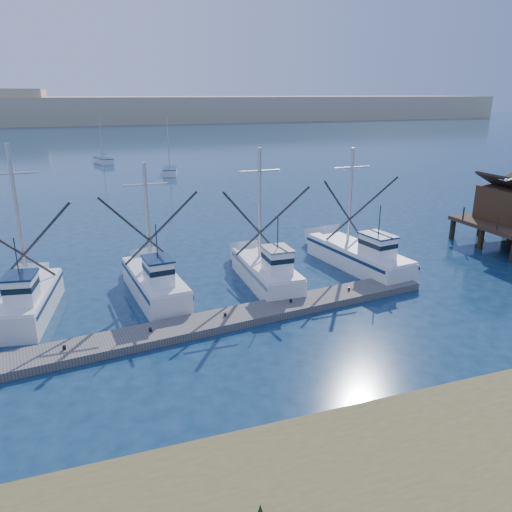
# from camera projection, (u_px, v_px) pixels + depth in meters

# --- Properties ---
(ground) EXTENTS (500.00, 500.00, 0.00)m
(ground) POSITION_uv_depth(u_px,v_px,m) (342.00, 364.00, 22.40)
(ground) COLOR #0D233C
(ground) RESTS_ON ground
(floating_dock) EXTENTS (31.16, 5.92, 0.42)m
(floating_dock) POSITION_uv_depth(u_px,v_px,m) (170.00, 331.00, 25.01)
(floating_dock) COLOR #66615C
(floating_dock) RESTS_ON ground
(dune_ridge) EXTENTS (360.00, 60.00, 10.00)m
(dune_ridge) POSITION_uv_depth(u_px,v_px,m) (98.00, 109.00, 208.90)
(dune_ridge) COLOR tan
(dune_ridge) RESTS_ON ground
(trawler_fleet) EXTENTS (31.33, 9.09, 9.15)m
(trawler_fleet) POSITION_uv_depth(u_px,v_px,m) (165.00, 282.00, 29.39)
(trawler_fleet) COLOR white
(trawler_fleet) RESTS_ON ground
(sailboat_near) EXTENTS (3.04, 5.84, 8.10)m
(sailboat_near) POSITION_uv_depth(u_px,v_px,m) (170.00, 171.00, 74.29)
(sailboat_near) COLOR white
(sailboat_near) RESTS_ON ground
(sailboat_far) EXTENTS (3.22, 5.31, 8.10)m
(sailboat_far) POSITION_uv_depth(u_px,v_px,m) (103.00, 161.00, 85.64)
(sailboat_far) COLOR white
(sailboat_far) RESTS_ON ground
(flying_gull) EXTENTS (1.08, 0.20, 0.20)m
(flying_gull) POSITION_uv_depth(u_px,v_px,m) (506.00, 180.00, 30.11)
(flying_gull) COLOR white
(flying_gull) RESTS_ON ground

